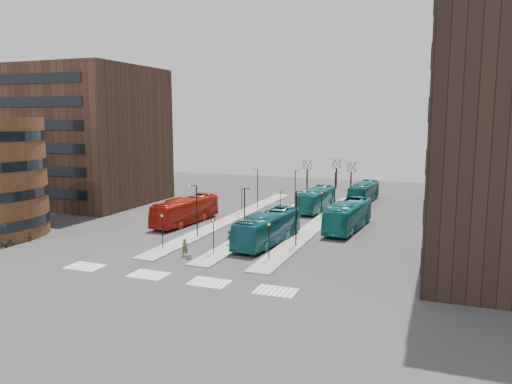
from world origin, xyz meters
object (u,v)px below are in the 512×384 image
(traveller, at_px, (185,247))
(commuter_a, at_px, (163,227))
(suitcase, at_px, (189,257))
(bicycle_near, at_px, (9,242))
(red_bus, at_px, (186,211))
(commuter_b, at_px, (236,237))
(teal_bus_d, at_px, (364,192))
(teal_bus_b, at_px, (316,199))
(commuter_c, at_px, (230,238))
(bicycle_far, at_px, (26,236))
(bicycle_mid, at_px, (4,243))
(teal_bus_a, at_px, (268,228))
(teal_bus_c, at_px, (348,215))

(traveller, distance_m, commuter_a, 11.24)
(suitcase, xyz_separation_m, bicycle_near, (-20.98, -2.35, 0.16))
(red_bus, bearing_deg, commuter_b, -32.06)
(teal_bus_d, distance_m, bicycle_near, 53.60)
(teal_bus_b, distance_m, commuter_c, 24.34)
(suitcase, xyz_separation_m, bicycle_far, (-20.98, 0.11, 0.24))
(teal_bus_d, relative_size, bicycle_far, 6.34)
(teal_bus_d, relative_size, commuter_c, 6.87)
(commuter_c, height_order, bicycle_mid, commuter_c)
(bicycle_near, height_order, bicycle_far, bicycle_far)
(commuter_a, xyz_separation_m, bicycle_near, (-12.49, -11.44, -0.34))
(red_bus, bearing_deg, teal_bus_a, -19.42)
(bicycle_far, bearing_deg, commuter_a, -39.96)
(teal_bus_c, xyz_separation_m, teal_bus_d, (-1.38, 21.64, -0.13))
(teal_bus_a, distance_m, commuter_b, 3.66)
(teal_bus_c, distance_m, commuter_c, 16.58)
(red_bus, bearing_deg, bicycle_far, -125.10)
(teal_bus_a, relative_size, bicycle_near, 7.93)
(teal_bus_c, bearing_deg, commuter_b, -125.42)
(commuter_b, xyz_separation_m, bicycle_far, (-23.17, -6.83, -0.39))
(teal_bus_d, bearing_deg, traveller, -102.77)
(commuter_a, height_order, bicycle_near, commuter_a)
(teal_bus_a, relative_size, commuter_c, 7.26)
(teal_bus_b, xyz_separation_m, bicycle_mid, (-26.28, -33.44, -1.26))
(teal_bus_c, bearing_deg, commuter_c, -125.43)
(teal_bus_a, bearing_deg, teal_bus_c, 60.60)
(teal_bus_c, height_order, commuter_a, teal_bus_c)
(teal_bus_b, distance_m, teal_bus_c, 13.34)
(teal_bus_b, bearing_deg, commuter_a, -120.92)
(red_bus, height_order, commuter_c, red_bus)
(teal_bus_d, distance_m, commuter_a, 37.11)
(suitcase, distance_m, teal_bus_c, 22.74)
(teal_bus_d, relative_size, traveller, 6.57)
(red_bus, bearing_deg, commuter_a, -84.73)
(teal_bus_d, height_order, commuter_c, teal_bus_d)
(suitcase, distance_m, bicycle_mid, 21.19)
(suitcase, height_order, bicycle_near, bicycle_near)
(teal_bus_a, distance_m, bicycle_mid, 28.77)
(red_bus, xyz_separation_m, teal_bus_d, (19.47, 25.72, -0.07))
(suitcase, bearing_deg, teal_bus_b, 72.93)
(teal_bus_a, xyz_separation_m, bicycle_mid, (-26.20, -11.82, -1.31))
(red_bus, relative_size, commuter_c, 7.15)
(teal_bus_a, xyz_separation_m, commuter_a, (-13.71, 0.30, -0.99))
(commuter_b, xyz_separation_m, commuter_c, (-0.49, -0.59, -0.02))
(suitcase, height_order, bicycle_far, bicycle_far)
(teal_bus_d, bearing_deg, teal_bus_c, -82.66)
(teal_bus_c, relative_size, commuter_c, 7.41)
(red_bus, height_order, bicycle_mid, red_bus)
(red_bus, bearing_deg, traveller, -56.67)
(suitcase, height_order, teal_bus_d, teal_bus_d)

